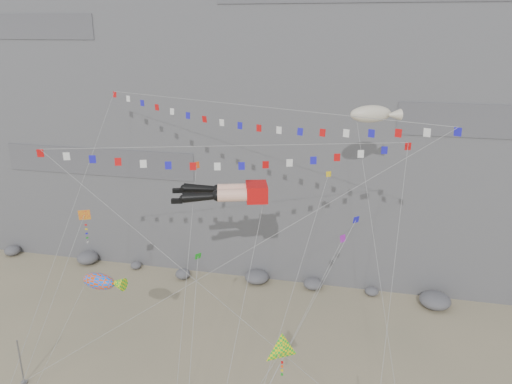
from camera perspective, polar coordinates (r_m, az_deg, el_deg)
cliff at (r=62.33m, az=3.31°, el=17.44°), size 80.00×28.00×50.00m
talus_boulders at (r=53.96m, az=0.10°, el=-9.70°), size 60.00×3.00×1.20m
anchor_pole_left at (r=43.59m, az=-25.30°, el=-17.17°), size 0.12×0.12×3.84m
legs_kite at (r=38.31m, az=-2.95°, el=-0.07°), size 7.54×15.26×19.62m
flag_banner_upper at (r=39.28m, az=-0.82°, el=9.81°), size 30.44×17.77×28.25m
flag_banner_lower at (r=34.84m, az=-3.06°, el=5.24°), size 24.47×8.67×21.81m
harlequin_kite at (r=41.63m, az=-19.04°, el=-2.55°), size 3.75×7.81×13.92m
fish_windsock at (r=38.13m, az=-17.54°, el=-9.72°), size 7.01×3.17×10.18m
delta_kite at (r=33.07m, az=3.00°, el=-17.67°), size 5.30×5.11×8.87m
blimp_windsock at (r=40.69m, az=12.99°, el=8.64°), size 5.84×13.65×23.17m
small_kite_a at (r=39.47m, az=-6.86°, el=2.57°), size 2.62×12.84×19.86m
small_kite_b at (r=37.28m, az=9.73°, el=-5.59°), size 6.41×11.77×16.72m
small_kite_c at (r=35.33m, az=-6.67°, el=-7.70°), size 1.65×7.49×12.78m
small_kite_d at (r=40.13m, az=8.02°, el=1.13°), size 4.05×17.40×22.61m
small_kite_e at (r=33.97m, az=11.06°, el=-3.73°), size 7.14×7.90×16.84m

